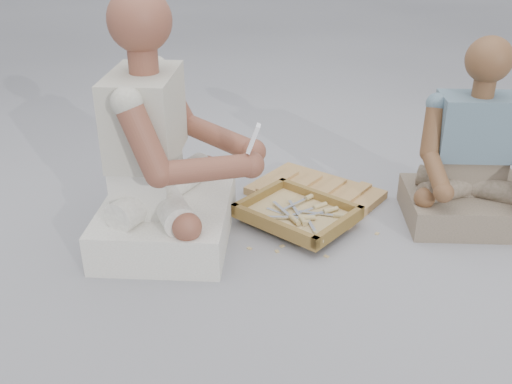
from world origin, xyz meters
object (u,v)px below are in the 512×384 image
at_px(carved_panel, 315,193).
at_px(tool_tray, 297,213).
at_px(craftsman, 162,162).
at_px(companion, 472,164).

xyz_separation_m(carved_panel, tool_tray, (0.01, -0.30, 0.04)).
height_order(carved_panel, tool_tray, tool_tray).
distance_m(carved_panel, tool_tray, 0.30).
height_order(craftsman, companion, craftsman).
relative_size(carved_panel, craftsman, 0.57).
bearing_deg(carved_panel, companion, 3.91).
relative_size(carved_panel, tool_tray, 1.07).
bearing_deg(companion, tool_tray, 7.05).
bearing_deg(craftsman, carved_panel, 122.66).
bearing_deg(companion, carved_panel, -16.60).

